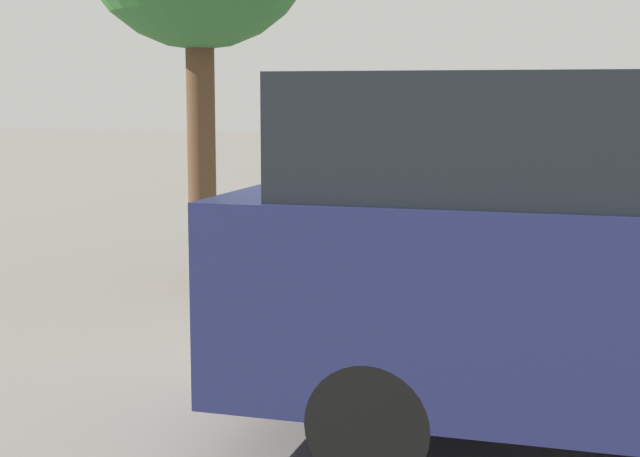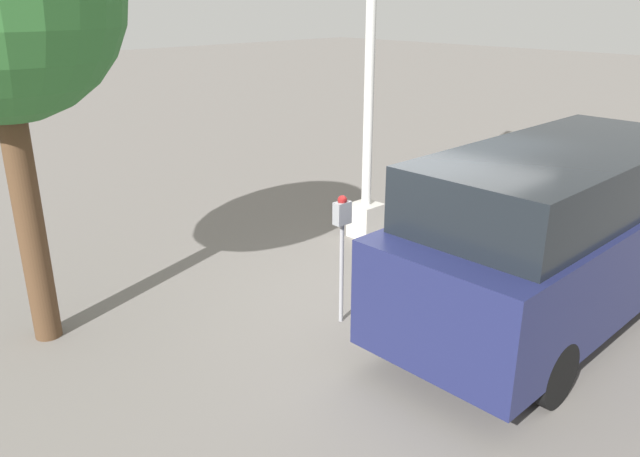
{
  "view_description": "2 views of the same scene",
  "coord_description": "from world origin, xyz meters",
  "views": [
    {
      "loc": [
        0.82,
        -6.88,
        2.03
      ],
      "look_at": [
        -1.03,
        -0.78,
        1.13
      ],
      "focal_mm": 55.0,
      "sensor_mm": 36.0,
      "label": 1
    },
    {
      "loc": [
        -5.39,
        -4.24,
        3.64
      ],
      "look_at": [
        -1.16,
        0.17,
        1.37
      ],
      "focal_mm": 35.0,
      "sensor_mm": 36.0,
      "label": 2
    }
  ],
  "objects": [
    {
      "name": "ground_plane",
      "position": [
        0.0,
        0.0,
        0.0
      ],
      "size": [
        80.0,
        80.0,
        0.0
      ],
      "primitive_type": "plane",
      "color": "slate"
    },
    {
      "name": "parking_meter_near",
      "position": [
        -0.63,
        0.36,
        1.16
      ],
      "size": [
        0.2,
        0.12,
        1.57
      ],
      "rotation": [
        0.0,
        0.0,
        -0.03
      ],
      "color": "#9E9EA3",
      "rests_on": "ground"
    }
  ]
}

